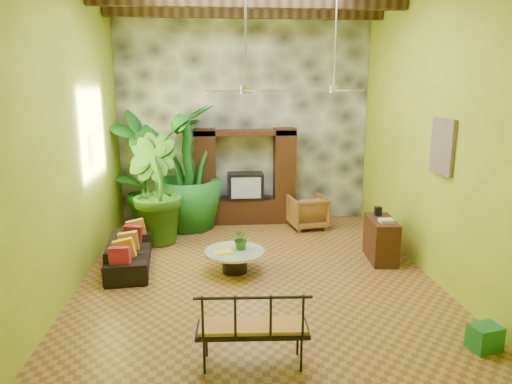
{
  "coord_description": "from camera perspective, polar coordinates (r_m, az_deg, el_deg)",
  "views": [
    {
      "loc": [
        -0.65,
        -7.64,
        3.22
      ],
      "look_at": [
        0.01,
        0.2,
        1.43
      ],
      "focal_mm": 32.0,
      "sensor_mm": 36.0,
      "label": 1
    }
  ],
  "objects": [
    {
      "name": "ground",
      "position": [
        8.32,
        0.05,
        -9.93
      ],
      "size": [
        7.0,
        7.0,
        0.0
      ],
      "primitive_type": "plane",
      "color": "brown",
      "rests_on": "ground"
    },
    {
      "name": "back_wall",
      "position": [
        11.18,
        -1.5,
        9.14
      ],
      "size": [
        6.0,
        0.02,
        5.0
      ],
      "primitive_type": "cube",
      "color": "olive",
      "rests_on": "ground"
    },
    {
      "name": "left_wall",
      "position": [
        8.03,
        -21.97,
        6.77
      ],
      "size": [
        0.02,
        7.0,
        5.0
      ],
      "primitive_type": "cube",
      "color": "olive",
      "rests_on": "ground"
    },
    {
      "name": "right_wall",
      "position": [
        8.5,
        20.8,
        7.16
      ],
      "size": [
        0.02,
        7.0,
        5.0
      ],
      "primitive_type": "cube",
      "color": "olive",
      "rests_on": "ground"
    },
    {
      "name": "stone_accent_wall",
      "position": [
        11.13,
        -1.48,
        9.12
      ],
      "size": [
        5.98,
        0.1,
        4.98
      ],
      "primitive_type": "cube",
      "color": "#36373D",
      "rests_on": "ground"
    },
    {
      "name": "entertainment_center",
      "position": [
        11.03,
        -1.34,
        1.04
      ],
      "size": [
        2.4,
        0.55,
        2.3
      ],
      "color": "#331B0E",
      "rests_on": "ground"
    },
    {
      "name": "ceiling_fan_front",
      "position": [
        7.26,
        -1.3,
        14.28
      ],
      "size": [
        1.28,
        1.28,
        1.86
      ],
      "color": "#B8B8BD",
      "rests_on": "ceiling"
    },
    {
      "name": "ceiling_fan_back",
      "position": [
        9.13,
        9.74,
        13.81
      ],
      "size": [
        1.28,
        1.28,
        1.86
      ],
      "color": "#B8B8BD",
      "rests_on": "ceiling"
    },
    {
      "name": "wall_art_mask",
      "position": [
        9.02,
        -19.7,
        4.96
      ],
      "size": [
        0.06,
        0.32,
        0.55
      ],
      "primitive_type": "cube",
      "color": "yellow",
      "rests_on": "left_wall"
    },
    {
      "name": "wall_art_painting",
      "position": [
        7.97,
        22.27,
        5.26
      ],
      "size": [
        0.06,
        0.7,
        0.9
      ],
      "primitive_type": "cube",
      "color": "#275692",
      "rests_on": "right_wall"
    },
    {
      "name": "sofa",
      "position": [
        8.73,
        -15.54,
        -7.37
      ],
      "size": [
        0.92,
        1.93,
        0.54
      ],
      "primitive_type": "imported",
      "rotation": [
        0.0,
        0.0,
        1.67
      ],
      "color": "black",
      "rests_on": "ground"
    },
    {
      "name": "wicker_armchair",
      "position": [
        10.8,
        6.47,
        -2.47
      ],
      "size": [
        0.93,
        0.95,
        0.77
      ],
      "primitive_type": "imported",
      "rotation": [
        0.0,
        0.0,
        3.29
      ],
      "color": "brown",
      "rests_on": "ground"
    },
    {
      "name": "tall_plant_a",
      "position": [
        10.95,
        -14.07,
        2.73
      ],
      "size": [
        1.7,
        1.72,
        2.74
      ],
      "primitive_type": "imported",
      "rotation": [
        0.0,
        0.0,
        0.83
      ],
      "color": "#1A641E",
      "rests_on": "ground"
    },
    {
      "name": "tall_plant_b",
      "position": [
        9.8,
        -12.63,
        0.34
      ],
      "size": [
        1.61,
        1.62,
        2.3
      ],
      "primitive_type": "imported",
      "rotation": [
        0.0,
        0.0,
        2.33
      ],
      "color": "#296019",
      "rests_on": "ground"
    },
    {
      "name": "tall_plant_c",
      "position": [
        10.59,
        -8.56,
        3.0
      ],
      "size": [
        1.71,
        1.71,
        2.87
      ],
      "primitive_type": "imported",
      "rotation": [
        0.0,
        0.0,
        4.64
      ],
      "color": "#1C6B23",
      "rests_on": "ground"
    },
    {
      "name": "coffee_table",
      "position": [
        8.24,
        -2.69,
        -8.26
      ],
      "size": [
        1.07,
        1.07,
        0.4
      ],
      "rotation": [
        0.0,
        0.0,
        0.1
      ],
      "color": "black",
      "rests_on": "ground"
    },
    {
      "name": "centerpiece_plant",
      "position": [
        8.2,
        -1.83,
        -5.82
      ],
      "size": [
        0.39,
        0.34,
        0.39
      ],
      "primitive_type": "imported",
      "rotation": [
        0.0,
        0.0,
        0.11
      ],
      "color": "#245E18",
      "rests_on": "coffee_table"
    },
    {
      "name": "yellow_tray",
      "position": [
        8.07,
        -4.07,
        -7.51
      ],
      "size": [
        0.35,
        0.29,
        0.03
      ],
      "primitive_type": "cube",
      "rotation": [
        0.0,
        0.0,
        0.3
      ],
      "color": "yellow",
      "rests_on": "coffee_table"
    },
    {
      "name": "iron_bench",
      "position": [
        5.48,
        -0.38,
        -16.29
      ],
      "size": [
        1.34,
        0.55,
        0.57
      ],
      "rotation": [
        0.0,
        0.0,
        -0.05
      ],
      "color": "black",
      "rests_on": "ground"
    },
    {
      "name": "side_console",
      "position": [
        9.06,
        15.35,
        -5.74
      ],
      "size": [
        0.54,
        1.05,
        0.81
      ],
      "primitive_type": "cube",
      "rotation": [
        0.0,
        0.0,
        -0.09
      ],
      "color": "#381F11",
      "rests_on": "ground"
    },
    {
      "name": "green_bin",
      "position": [
        6.66,
        26.68,
        -15.94
      ],
      "size": [
        0.42,
        0.36,
        0.32
      ],
      "primitive_type": "cube",
      "rotation": [
        0.0,
        0.0,
        0.24
      ],
      "color": "#1D6D36",
      "rests_on": "ground"
    }
  ]
}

